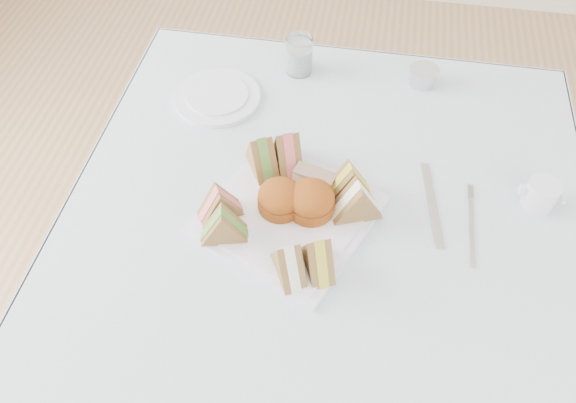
% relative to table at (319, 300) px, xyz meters
% --- Properties ---
extents(floor, '(4.00, 4.00, 0.00)m').
position_rel_table_xyz_m(floor, '(0.00, 0.00, -0.37)').
color(floor, '#9E7751').
rests_on(floor, ground).
extents(table, '(0.90, 0.90, 0.74)m').
position_rel_table_xyz_m(table, '(0.00, 0.00, 0.00)').
color(table, brown).
rests_on(table, floor).
extents(tablecloth, '(1.02, 1.02, 0.01)m').
position_rel_table_xyz_m(tablecloth, '(0.00, 0.00, 0.37)').
color(tablecloth, silver).
rests_on(tablecloth, table).
extents(serving_plate, '(0.38, 0.38, 0.01)m').
position_rel_table_xyz_m(serving_plate, '(-0.07, -0.04, 0.38)').
color(serving_plate, white).
rests_on(serving_plate, tablecloth).
extents(sandwich_fl_a, '(0.09, 0.08, 0.08)m').
position_rel_table_xyz_m(sandwich_fl_a, '(-0.20, -0.06, 0.43)').
color(sandwich_fl_a, olive).
rests_on(sandwich_fl_a, serving_plate).
extents(sandwich_fl_b, '(0.10, 0.06, 0.08)m').
position_rel_table_xyz_m(sandwich_fl_b, '(-0.18, -0.11, 0.43)').
color(sandwich_fl_b, olive).
rests_on(sandwich_fl_b, serving_plate).
extents(sandwich_fr_a, '(0.08, 0.10, 0.08)m').
position_rel_table_xyz_m(sandwich_fr_a, '(-0.00, -0.14, 0.43)').
color(sandwich_fr_a, olive).
rests_on(sandwich_fr_a, serving_plate).
extents(sandwich_fr_b, '(0.08, 0.10, 0.08)m').
position_rel_table_xyz_m(sandwich_fr_b, '(-0.05, -0.16, 0.43)').
color(sandwich_fr_b, olive).
rests_on(sandwich_fr_b, serving_plate).
extents(sandwich_bl_a, '(0.09, 0.11, 0.09)m').
position_rel_table_xyz_m(sandwich_bl_a, '(-0.14, 0.07, 0.43)').
color(sandwich_bl_a, olive).
rests_on(sandwich_bl_a, serving_plate).
extents(sandwich_bl_b, '(0.08, 0.11, 0.09)m').
position_rel_table_xyz_m(sandwich_bl_b, '(-0.09, 0.09, 0.43)').
color(sandwich_bl_b, olive).
rests_on(sandwich_bl_b, serving_plate).
extents(sandwich_br_a, '(0.11, 0.08, 0.09)m').
position_rel_table_xyz_m(sandwich_br_a, '(0.05, -0.02, 0.43)').
color(sandwich_br_a, olive).
rests_on(sandwich_br_a, serving_plate).
extents(sandwich_br_b, '(0.10, 0.07, 0.08)m').
position_rel_table_xyz_m(sandwich_br_b, '(0.03, 0.03, 0.43)').
color(sandwich_br_b, olive).
rests_on(sandwich_br_b, serving_plate).
extents(scone_left, '(0.11, 0.11, 0.06)m').
position_rel_table_xyz_m(scone_left, '(-0.09, -0.03, 0.42)').
color(scone_left, brown).
rests_on(scone_left, serving_plate).
extents(scone_right, '(0.10, 0.10, 0.06)m').
position_rel_table_xyz_m(scone_right, '(-0.03, -0.02, 0.42)').
color(scone_right, brown).
rests_on(scone_right, serving_plate).
extents(pastry_slice, '(0.09, 0.05, 0.04)m').
position_rel_table_xyz_m(pastry_slice, '(-0.03, 0.04, 0.41)').
color(pastry_slice, tan).
rests_on(pastry_slice, serving_plate).
extents(side_plate, '(0.22, 0.22, 0.01)m').
position_rel_table_xyz_m(side_plate, '(-0.29, 0.27, 0.38)').
color(side_plate, white).
rests_on(side_plate, tablecloth).
extents(water_glass, '(0.07, 0.07, 0.09)m').
position_rel_table_xyz_m(water_glass, '(-0.12, 0.40, 0.42)').
color(water_glass, white).
rests_on(water_glass, tablecloth).
extents(tea_strainer, '(0.09, 0.09, 0.04)m').
position_rel_table_xyz_m(tea_strainer, '(0.17, 0.41, 0.40)').
color(tea_strainer, silver).
rests_on(tea_strainer, tablecloth).
extents(knife, '(0.05, 0.21, 0.00)m').
position_rel_table_xyz_m(knife, '(0.20, 0.04, 0.38)').
color(knife, silver).
rests_on(knife, tablecloth).
extents(fork, '(0.01, 0.16, 0.00)m').
position_rel_table_xyz_m(fork, '(0.28, -0.01, 0.38)').
color(fork, silver).
rests_on(fork, tablecloth).
extents(creamer_jug, '(0.07, 0.07, 0.06)m').
position_rel_table_xyz_m(creamer_jug, '(0.40, 0.08, 0.40)').
color(creamer_jug, white).
rests_on(creamer_jug, tablecloth).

